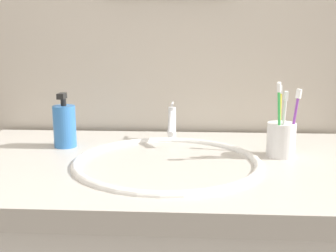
% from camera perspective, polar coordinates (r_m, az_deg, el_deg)
% --- Properties ---
extents(tiled_wall_back, '(2.36, 0.04, 2.40)m').
position_cam_1_polar(tiled_wall_back, '(1.41, -0.05, 12.05)').
color(tiled_wall_back, beige).
rests_on(tiled_wall_back, ground).
extents(sink_basin, '(0.48, 0.48, 0.11)m').
position_cam_1_polar(sink_basin, '(1.06, -0.09, -7.16)').
color(sink_basin, white).
rests_on(sink_basin, vanity_counter).
extents(faucet, '(0.02, 0.15, 0.12)m').
position_cam_1_polar(faucet, '(1.26, 0.53, 0.49)').
color(faucet, silver).
rests_on(faucet, sink_basin).
extents(toothbrush_cup, '(0.08, 0.08, 0.09)m').
position_cam_1_polar(toothbrush_cup, '(1.14, 15.44, -1.84)').
color(toothbrush_cup, white).
rests_on(toothbrush_cup, vanity_counter).
extents(toothbrush_green, '(0.03, 0.06, 0.20)m').
position_cam_1_polar(toothbrush_green, '(1.09, 15.19, 1.44)').
color(toothbrush_green, green).
rests_on(toothbrush_green, toothbrush_cup).
extents(toothbrush_white, '(0.01, 0.02, 0.17)m').
position_cam_1_polar(toothbrush_white, '(1.11, 15.82, 0.86)').
color(toothbrush_white, white).
rests_on(toothbrush_white, toothbrush_cup).
extents(toothbrush_purple, '(0.03, 0.02, 0.18)m').
position_cam_1_polar(toothbrush_purple, '(1.12, 17.19, 1.07)').
color(toothbrush_purple, purple).
rests_on(toothbrush_purple, toothbrush_cup).
extents(toothbrush_yellow, '(0.01, 0.05, 0.18)m').
position_cam_1_polar(toothbrush_yellow, '(1.18, 15.31, 1.65)').
color(toothbrush_yellow, yellow).
rests_on(toothbrush_yellow, toothbrush_cup).
extents(soap_dispenser, '(0.06, 0.06, 0.16)m').
position_cam_1_polar(soap_dispenser, '(1.23, -14.18, 0.07)').
color(soap_dispenser, '#3372BF').
rests_on(soap_dispenser, vanity_counter).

